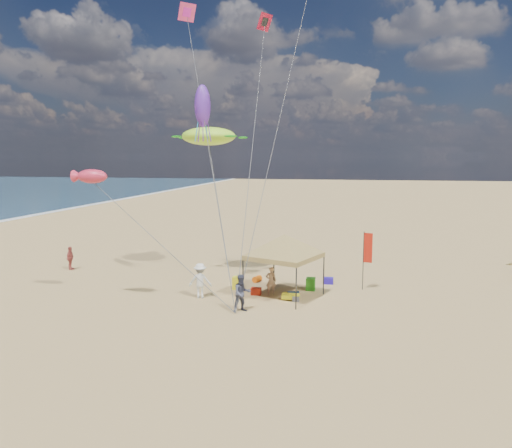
# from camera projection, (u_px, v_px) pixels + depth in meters

# --- Properties ---
(ground) EXTENTS (280.00, 280.00, 0.00)m
(ground) POSITION_uv_depth(u_px,v_px,m) (243.00, 318.00, 22.43)
(ground) COLOR tan
(ground) RESTS_ON ground
(canopy_tent) EXTENTS (5.89, 5.89, 3.91)m
(canopy_tent) POSITION_uv_depth(u_px,v_px,m) (284.00, 237.00, 25.42)
(canopy_tent) COLOR black
(canopy_tent) RESTS_ON ground
(feather_flag) EXTENTS (0.49, 0.16, 3.31)m
(feather_flag) POSITION_uv_depth(u_px,v_px,m) (367.00, 252.00, 26.89)
(feather_flag) COLOR black
(feather_flag) RESTS_ON ground
(cooler_red) EXTENTS (0.54, 0.38, 0.38)m
(cooler_red) POSITION_uv_depth(u_px,v_px,m) (256.00, 291.00, 26.24)
(cooler_red) COLOR red
(cooler_red) RESTS_ON ground
(cooler_blue) EXTENTS (0.54, 0.38, 0.38)m
(cooler_blue) POSITION_uv_depth(u_px,v_px,m) (329.00, 281.00, 28.49)
(cooler_blue) COLOR #2414A2
(cooler_blue) RESTS_ON ground
(bag_navy) EXTENTS (0.69, 0.54, 0.36)m
(bag_navy) POSITION_uv_depth(u_px,v_px,m) (293.00, 295.00, 25.65)
(bag_navy) COLOR black
(bag_navy) RESTS_ON ground
(bag_orange) EXTENTS (0.54, 0.69, 0.36)m
(bag_orange) POSITION_uv_depth(u_px,v_px,m) (257.00, 279.00, 28.95)
(bag_orange) COLOR orange
(bag_orange) RESTS_ON ground
(chair_green) EXTENTS (0.50, 0.50, 0.70)m
(chair_green) POSITION_uv_depth(u_px,v_px,m) (311.00, 284.00, 27.13)
(chair_green) COLOR #267715
(chair_green) RESTS_ON ground
(chair_yellow) EXTENTS (0.50, 0.50, 0.70)m
(chair_yellow) POSITION_uv_depth(u_px,v_px,m) (237.00, 283.00, 27.36)
(chair_yellow) COLOR #FFF61C
(chair_yellow) RESTS_ON ground
(crate_grey) EXTENTS (0.34, 0.30, 0.28)m
(crate_grey) POSITION_uv_depth(u_px,v_px,m) (296.00, 299.00, 25.06)
(crate_grey) COLOR slate
(crate_grey) RESTS_ON ground
(beach_cart) EXTENTS (0.90, 0.50, 0.24)m
(beach_cart) POSITION_uv_depth(u_px,v_px,m) (291.00, 296.00, 25.25)
(beach_cart) COLOR yellow
(beach_cart) RESTS_ON ground
(person_near_a) EXTENTS (0.65, 0.52, 1.55)m
(person_near_a) POSITION_uv_depth(u_px,v_px,m) (271.00, 281.00, 26.12)
(person_near_a) COLOR tan
(person_near_a) RESTS_ON ground
(person_near_b) EXTENTS (1.12, 1.06, 1.83)m
(person_near_b) POSITION_uv_depth(u_px,v_px,m) (242.00, 293.00, 23.27)
(person_near_b) COLOR #3D4053
(person_near_b) RESTS_ON ground
(person_near_c) EXTENTS (1.30, 0.88, 1.86)m
(person_near_c) POSITION_uv_depth(u_px,v_px,m) (200.00, 281.00, 25.57)
(person_near_c) COLOR silver
(person_near_c) RESTS_ON ground
(person_far_a) EXTENTS (0.51, 0.96, 1.56)m
(person_far_a) POSITION_uv_depth(u_px,v_px,m) (70.00, 258.00, 32.00)
(person_far_a) COLOR #A94741
(person_far_a) RESTS_ON ground
(turtle_kite) EXTENTS (3.67, 3.10, 1.11)m
(turtle_kite) POSITION_uv_depth(u_px,v_px,m) (209.00, 136.00, 29.45)
(turtle_kite) COLOR #B2FC2B
(turtle_kite) RESTS_ON ground
(fish_kite) EXTENTS (1.62, 0.88, 0.70)m
(fish_kite) POSITION_uv_depth(u_px,v_px,m) (92.00, 176.00, 23.86)
(fish_kite) COLOR #D22C48
(fish_kite) RESTS_ON ground
(squid_kite) EXTENTS (1.00, 1.00, 2.28)m
(squid_kite) POSITION_uv_depth(u_px,v_px,m) (203.00, 106.00, 26.38)
(squid_kite) COLOR #622CAD
(squid_kite) RESTS_ON ground
(stunt_kite_pink) EXTENTS (1.31, 1.31, 1.18)m
(stunt_kite_pink) POSITION_uv_depth(u_px,v_px,m) (187.00, 12.00, 35.61)
(stunt_kite_pink) COLOR #FF3C84
(stunt_kite_pink) RESTS_ON ground
(stunt_kite_red) EXTENTS (0.99, 1.19, 1.01)m
(stunt_kite_red) POSITION_uv_depth(u_px,v_px,m) (265.00, 22.00, 31.83)
(stunt_kite_red) COLOR red
(stunt_kite_red) RESTS_ON ground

